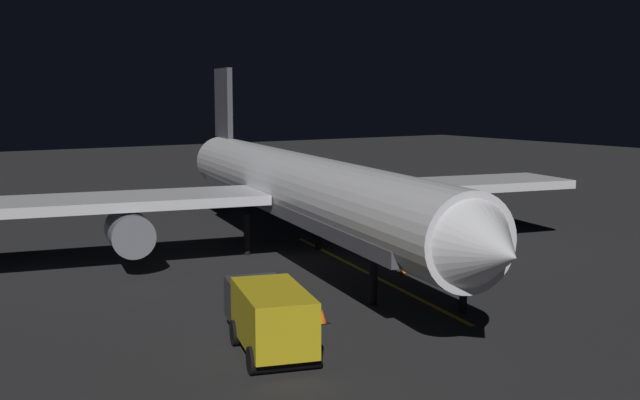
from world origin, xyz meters
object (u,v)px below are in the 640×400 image
(catering_truck, at_px, (416,219))
(traffic_cone_near_right, at_px, (376,259))
(baggage_truck, at_px, (269,316))
(traffic_cone_under_wing, at_px, (322,317))
(airliner, at_px, (295,189))
(ground_crew_worker, at_px, (463,291))
(traffic_cone_near_left, at_px, (403,268))

(catering_truck, height_order, traffic_cone_near_right, catering_truck)
(baggage_truck, height_order, traffic_cone_under_wing, baggage_truck)
(airliner, xyz_separation_m, baggage_truck, (8.48, 12.31, -2.56))
(airliner, bearing_deg, traffic_cone_near_right, 130.42)
(baggage_truck, height_order, ground_crew_worker, baggage_truck)
(ground_crew_worker, bearing_deg, traffic_cone_near_right, -105.17)
(traffic_cone_near_right, bearing_deg, baggage_truck, 38.28)
(catering_truck, bearing_deg, ground_crew_worker, 57.14)
(airliner, relative_size, traffic_cone_near_left, 71.15)
(traffic_cone_under_wing, bearing_deg, ground_crew_worker, 161.71)
(traffic_cone_near_left, distance_m, traffic_cone_under_wing, 9.34)
(catering_truck, xyz_separation_m, ground_crew_worker, (8.42, 13.04, -0.43))
(airliner, relative_size, traffic_cone_under_wing, 71.15)
(traffic_cone_near_right, bearing_deg, airliner, -49.58)
(baggage_truck, xyz_separation_m, catering_truck, (-17.28, -12.85, 0.10))
(airliner, distance_m, traffic_cone_near_left, 7.28)
(airliner, xyz_separation_m, traffic_cone_near_left, (-2.74, 5.75, -3.52))
(catering_truck, bearing_deg, traffic_cone_near_right, 33.28)
(airliner, distance_m, traffic_cone_under_wing, 12.37)
(airliner, distance_m, ground_crew_worker, 12.83)
(baggage_truck, distance_m, traffic_cone_near_left, 13.03)
(traffic_cone_near_left, height_order, traffic_cone_under_wing, same)
(baggage_truck, relative_size, traffic_cone_near_left, 11.67)
(airliner, height_order, catering_truck, airliner)
(airliner, height_order, traffic_cone_under_wing, airliner)
(airliner, height_order, baggage_truck, airliner)
(airliner, height_order, ground_crew_worker, airliner)
(traffic_cone_near_right, bearing_deg, catering_truck, -146.72)
(airliner, distance_m, catering_truck, 9.16)
(ground_crew_worker, relative_size, traffic_cone_under_wing, 3.16)
(ground_crew_worker, height_order, traffic_cone_near_right, ground_crew_worker)
(airliner, bearing_deg, traffic_cone_near_left, 115.47)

